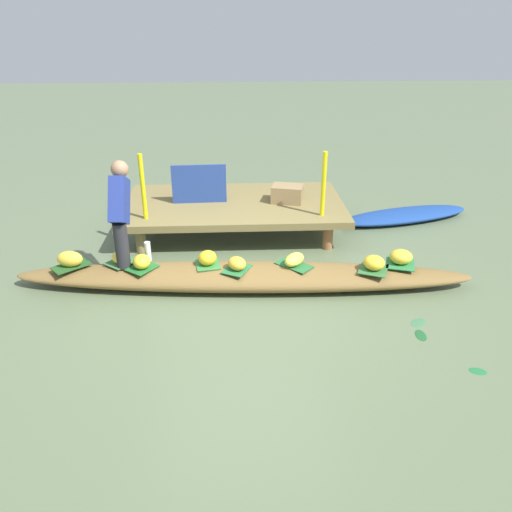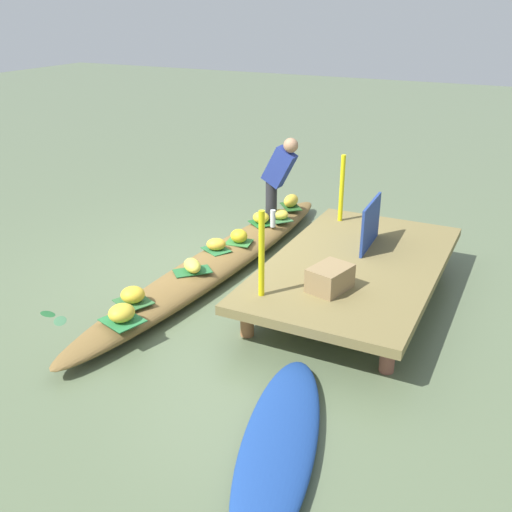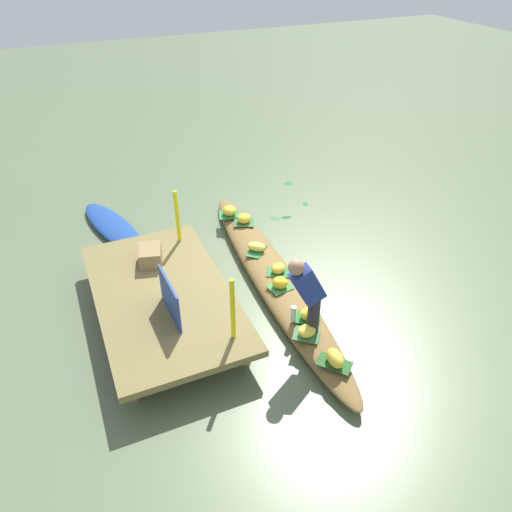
% 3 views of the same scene
% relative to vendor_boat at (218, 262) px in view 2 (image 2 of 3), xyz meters
% --- Properties ---
extents(canal_water, '(40.00, 40.00, 0.00)m').
position_rel_vendor_boat_xyz_m(canal_water, '(0.00, 0.00, -0.13)').
color(canal_water, '#5B6B4B').
rests_on(canal_water, ground).
extents(dock_platform, '(3.20, 1.80, 0.45)m').
position_rel_vendor_boat_xyz_m(dock_platform, '(-0.09, 1.74, 0.26)').
color(dock_platform, olive).
rests_on(dock_platform, ground).
extents(vendor_boat, '(5.46, 0.97, 0.26)m').
position_rel_vendor_boat_xyz_m(vendor_boat, '(0.00, 0.00, 0.00)').
color(vendor_boat, brown).
rests_on(vendor_boat, ground).
extents(moored_boat, '(2.27, 1.10, 0.16)m').
position_rel_vendor_boat_xyz_m(moored_boat, '(2.59, 2.01, -0.05)').
color(moored_boat, navy).
rests_on(moored_boat, ground).
extents(leaf_mat_0, '(0.47, 0.46, 0.01)m').
position_rel_vendor_boat_xyz_m(leaf_mat_0, '(0.60, 0.01, 0.13)').
color(leaf_mat_0, '#266734').
rests_on(leaf_mat_0, vendor_boat).
extents(banana_bunch_0, '(0.34, 0.35, 0.15)m').
position_rel_vendor_boat_xyz_m(banana_bunch_0, '(0.60, 0.01, 0.21)').
color(banana_bunch_0, '#E7DD4D').
rests_on(banana_bunch_0, vendor_boat).
extents(leaf_mat_1, '(0.33, 0.36, 0.01)m').
position_rel_vendor_boat_xyz_m(leaf_mat_1, '(-0.42, 0.08, 0.13)').
color(leaf_mat_1, '#367C39').
rests_on(leaf_mat_1, vendor_boat).
extents(banana_bunch_1, '(0.29, 0.30, 0.17)m').
position_rel_vendor_boat_xyz_m(banana_bunch_1, '(-0.42, 0.08, 0.22)').
color(banana_bunch_1, gold).
rests_on(banana_bunch_1, vendor_boat).
extents(leaf_mat_2, '(0.48, 0.45, 0.01)m').
position_rel_vendor_boat_xyz_m(leaf_mat_2, '(-2.04, 0.12, 0.13)').
color(leaf_mat_2, '#235221').
rests_on(leaf_mat_2, vendor_boat).
extents(banana_bunch_2, '(0.32, 0.21, 0.19)m').
position_rel_vendor_boat_xyz_m(banana_bunch_2, '(-2.04, 0.12, 0.23)').
color(banana_bunch_2, yellow).
rests_on(banana_bunch_2, vendor_boat).
extents(leaf_mat_3, '(0.43, 0.45, 0.01)m').
position_rel_vendor_boat_xyz_m(leaf_mat_3, '(1.52, -0.14, 0.13)').
color(leaf_mat_3, '#336936').
rests_on(leaf_mat_3, vendor_boat).
extents(banana_bunch_3, '(0.34, 0.34, 0.17)m').
position_rel_vendor_boat_xyz_m(banana_bunch_3, '(1.52, -0.14, 0.22)').
color(banana_bunch_3, yellow).
rests_on(banana_bunch_3, vendor_boat).
extents(leaf_mat_4, '(0.42, 0.43, 0.01)m').
position_rel_vendor_boat_xyz_m(leaf_mat_4, '(-1.46, 0.20, 0.13)').
color(leaf_mat_4, '#39703F').
rests_on(leaf_mat_4, vendor_boat).
extents(banana_bunch_4, '(0.24, 0.27, 0.14)m').
position_rel_vendor_boat_xyz_m(banana_bunch_4, '(-1.46, 0.20, 0.20)').
color(banana_bunch_4, yellow).
rests_on(banana_bunch_4, vendor_boat).
extents(leaf_mat_5, '(0.41, 0.42, 0.01)m').
position_rel_vendor_boat_xyz_m(leaf_mat_5, '(-1.19, 0.03, 0.13)').
color(leaf_mat_5, '#206529').
rests_on(leaf_mat_5, vendor_boat).
extents(banana_bunch_5, '(0.24, 0.26, 0.17)m').
position_rel_vendor_boat_xyz_m(banana_bunch_5, '(-1.19, 0.03, 0.21)').
color(banana_bunch_5, yellow).
rests_on(banana_bunch_5, vendor_boat).
extents(leaf_mat_6, '(0.42, 0.46, 0.01)m').
position_rel_vendor_boat_xyz_m(leaf_mat_6, '(1.88, 0.00, 0.13)').
color(leaf_mat_6, '#2A793F').
rests_on(leaf_mat_6, vendor_boat).
extents(banana_bunch_6, '(0.29, 0.28, 0.17)m').
position_rel_vendor_boat_xyz_m(banana_bunch_6, '(1.88, 0.00, 0.22)').
color(banana_bunch_6, gold).
rests_on(banana_bunch_6, vendor_boat).
extents(leaf_mat_7, '(0.39, 0.42, 0.01)m').
position_rel_vendor_boat_xyz_m(leaf_mat_7, '(-0.08, -0.06, 0.13)').
color(leaf_mat_7, '#2A6F3A').
rests_on(leaf_mat_7, vendor_boat).
extents(banana_bunch_7, '(0.29, 0.31, 0.15)m').
position_rel_vendor_boat_xyz_m(banana_bunch_7, '(-0.08, -0.06, 0.21)').
color(banana_bunch_7, gold).
rests_on(banana_bunch_7, vendor_boat).
extents(vendor_person, '(0.21, 0.52, 1.20)m').
position_rel_vendor_boat_xyz_m(vendor_person, '(-1.40, 0.19, 0.81)').
color(vendor_person, '#28282D').
rests_on(vendor_person, vendor_boat).
extents(water_bottle, '(0.07, 0.07, 0.24)m').
position_rel_vendor_boat_xyz_m(water_bottle, '(-1.14, 0.23, 0.25)').
color(water_bottle, silver).
rests_on(water_bottle, vendor_boat).
extents(market_banner, '(0.78, 0.06, 0.56)m').
position_rel_vendor_boat_xyz_m(market_banner, '(-0.59, 1.74, 0.60)').
color(market_banner, navy).
rests_on(market_banner, dock_platform).
extents(railing_post_west, '(0.06, 0.06, 0.89)m').
position_rel_vendor_boat_xyz_m(railing_post_west, '(-1.29, 1.14, 0.76)').
color(railing_post_west, yellow).
rests_on(railing_post_west, dock_platform).
extents(railing_post_east, '(0.06, 0.06, 0.89)m').
position_rel_vendor_boat_xyz_m(railing_post_east, '(1.11, 1.14, 0.76)').
color(railing_post_east, yellow).
rests_on(railing_post_east, dock_platform).
extents(produce_crate, '(0.51, 0.42, 0.25)m').
position_rel_vendor_boat_xyz_m(produce_crate, '(0.69, 1.71, 0.44)').
color(produce_crate, olive).
rests_on(produce_crate, dock_platform).
extents(drifting_plant_0, '(0.25, 0.25, 0.01)m').
position_rel_vendor_boat_xyz_m(drifting_plant_0, '(1.83, -0.90, -0.12)').
color(drifting_plant_0, '#3C6E47').
rests_on(drifting_plant_0, ground).
extents(drifting_plant_2, '(0.14, 0.22, 0.01)m').
position_rel_vendor_boat_xyz_m(drifting_plant_2, '(1.77, -1.12, -0.12)').
color(drifting_plant_2, '#1E5429').
rests_on(drifting_plant_2, ground).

